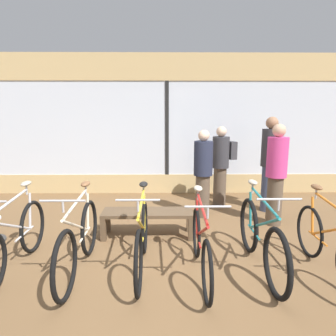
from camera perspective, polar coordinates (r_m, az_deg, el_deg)
name	(u,v)px	position (r m, az deg, el deg)	size (l,w,h in m)	color
ground_plane	(169,262)	(4.07, 0.28, -17.47)	(24.00, 24.00, 0.00)	brown
shop_back_wall	(167,124)	(6.98, -0.19, 8.40)	(12.00, 0.08, 3.20)	tan
bicycle_far_left	(14,240)	(4.16, -27.31, -12.08)	(0.46, 1.79, 1.04)	black
bicycle_left	(79,241)	(3.83, -16.59, -13.14)	(0.46, 1.76, 1.05)	black
bicycle_center_left	(142,239)	(3.75, -4.97, -13.33)	(0.46, 1.69, 1.04)	black
bicycle_center_right	(201,245)	(3.66, 6.28, -14.33)	(0.46, 1.67, 1.01)	black
bicycle_right	(261,239)	(3.90, 17.22, -12.73)	(0.46, 1.80, 1.05)	black
bicycle_far_right	(329,244)	(4.10, 28.32, -12.58)	(0.46, 1.68, 1.03)	black
display_bench	(148,215)	(4.71, -3.88, -9.01)	(1.40, 0.44, 0.40)	brown
customer_near_rack	(203,172)	(5.47, 6.68, -0.78)	(0.47, 0.47, 1.60)	brown
customer_by_window	(221,164)	(6.19, 10.11, 0.83)	(0.55, 0.43, 1.63)	brown
customer_mid_floor	(276,173)	(5.34, 19.92, -0.87)	(0.48, 0.48, 1.72)	brown
customer_near_bench	(270,161)	(6.06, 18.86, 1.31)	(0.53, 0.55, 1.83)	#424C6B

